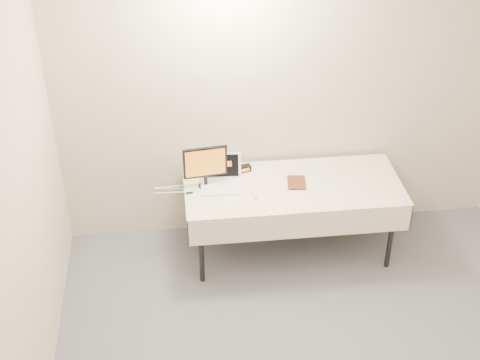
{
  "coord_description": "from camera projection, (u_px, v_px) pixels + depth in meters",
  "views": [
    {
      "loc": [
        -0.99,
        -2.58,
        3.96
      ],
      "look_at": [
        -0.46,
        1.99,
        0.86
      ],
      "focal_mm": 50.0,
      "sensor_mm": 36.0,
      "label": 1
    }
  ],
  "objects": [
    {
      "name": "alarm_clock",
      "position": [
        243.0,
        169.0,
        5.87
      ],
      "size": [
        0.15,
        0.09,
        0.06
      ],
      "rotation": [
        0.0,
        0.0,
        0.24
      ],
      "color": "black",
      "rests_on": "table"
    },
    {
      "name": "table",
      "position": [
        293.0,
        191.0,
        5.74
      ],
      "size": [
        1.86,
        0.81,
        0.74
      ],
      "color": "black",
      "rests_on": "ground"
    },
    {
      "name": "back_wall",
      "position": [
        287.0,
        97.0,
        5.74
      ],
      "size": [
        4.0,
        0.1,
        2.7
      ],
      "primitive_type": "cube",
      "color": "beige",
      "rests_on": "ground"
    },
    {
      "name": "monitor",
      "position": [
        205.0,
        164.0,
        5.56
      ],
      "size": [
        0.37,
        0.14,
        0.38
      ],
      "rotation": [
        0.0,
        0.0,
        0.12
      ],
      "color": "black",
      "rests_on": "table"
    },
    {
      "name": "laptop",
      "position": [
        221.0,
        178.0,
        5.69
      ],
      "size": [
        0.36,
        0.33,
        0.24
      ],
      "rotation": [
        0.0,
        0.0,
        -0.05
      ],
      "color": "white",
      "rests_on": "table"
    },
    {
      "name": "book",
      "position": [
        288.0,
        174.0,
        5.67
      ],
      "size": [
        0.15,
        0.04,
        0.2
      ],
      "primitive_type": "imported",
      "rotation": [
        0.0,
        0.0,
        -0.13
      ],
      "color": "maroon",
      "rests_on": "table"
    },
    {
      "name": "usb_dongle",
      "position": [
        189.0,
        193.0,
        5.6
      ],
      "size": [
        0.06,
        0.03,
        0.01
      ],
      "primitive_type": "cube",
      "rotation": [
        0.0,
        0.0,
        0.14
      ],
      "color": "black",
      "rests_on": "table"
    },
    {
      "name": "paper_form",
      "position": [
        317.0,
        179.0,
        5.78
      ],
      "size": [
        0.19,
        0.29,
        0.0
      ],
      "primitive_type": "cube",
      "rotation": [
        0.0,
        0.0,
        0.37
      ],
      "color": "#B4D4A9",
      "rests_on": "table"
    },
    {
      "name": "clicker",
      "position": [
        255.0,
        195.0,
        5.56
      ],
      "size": [
        0.06,
        0.09,
        0.02
      ],
      "primitive_type": "ellipsoid",
      "rotation": [
        0.0,
        0.0,
        0.24
      ],
      "color": "silver",
      "rests_on": "table"
    }
  ]
}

